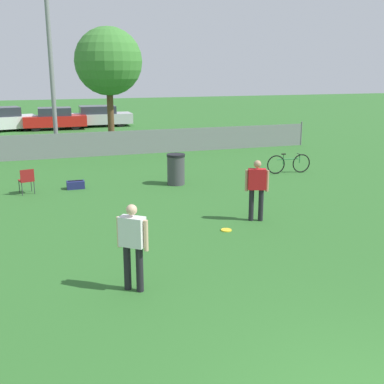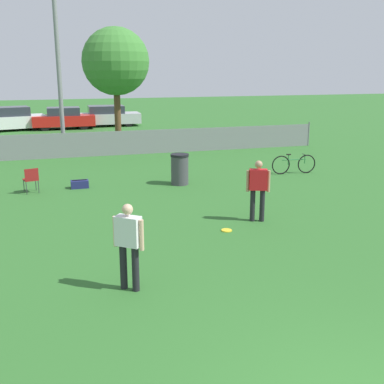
% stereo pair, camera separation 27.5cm
% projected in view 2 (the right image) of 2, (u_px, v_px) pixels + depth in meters
% --- Properties ---
extents(fence_backline, '(19.01, 0.07, 1.21)m').
position_uv_depth(fence_backline, '(124.00, 143.00, 21.93)').
color(fence_backline, gray).
rests_on(fence_backline, ground_plane).
extents(light_pole, '(0.90, 0.36, 8.82)m').
position_uv_depth(light_pole, '(57.00, 38.00, 21.50)').
color(light_pole, gray).
rests_on(light_pole, ground_plane).
extents(tree_near_pole, '(3.29, 3.29, 5.82)m').
position_uv_depth(tree_near_pole, '(116.00, 62.00, 23.49)').
color(tree_near_pole, brown).
rests_on(tree_near_pole, ground_plane).
extents(player_receiver_white, '(0.49, 0.46, 1.60)m').
position_uv_depth(player_receiver_white, '(129.00, 241.00, 8.45)').
color(player_receiver_white, black).
rests_on(player_receiver_white, ground_plane).
extents(player_defender_red, '(0.58, 0.37, 1.60)m').
position_uv_depth(player_defender_red, '(258.00, 186.00, 12.32)').
color(player_defender_red, black).
rests_on(player_defender_red, ground_plane).
extents(frisbee_disc, '(0.27, 0.27, 0.03)m').
position_uv_depth(frisbee_disc, '(227.00, 230.00, 11.79)').
color(frisbee_disc, yellow).
rests_on(frisbee_disc, ground_plane).
extents(folding_chair_sideline, '(0.51, 0.51, 0.81)m').
position_uv_depth(folding_chair_sideline, '(31.00, 178.00, 15.24)').
color(folding_chair_sideline, '#333338').
rests_on(folding_chair_sideline, ground_plane).
extents(bicycle_sideline, '(1.74, 0.44, 0.76)m').
position_uv_depth(bicycle_sideline, '(294.00, 164.00, 18.05)').
color(bicycle_sideline, black).
rests_on(bicycle_sideline, ground_plane).
extents(trash_bin, '(0.62, 0.62, 1.05)m').
position_uv_depth(trash_bin, '(180.00, 169.00, 16.37)').
color(trash_bin, '#3F3F44').
rests_on(trash_bin, ground_plane).
extents(gear_bag_sideline, '(0.57, 0.31, 0.28)m').
position_uv_depth(gear_bag_sideline, '(80.00, 184.00, 15.96)').
color(gear_bag_sideline, navy).
rests_on(gear_bag_sideline, ground_plane).
extents(parked_car_white, '(4.39, 2.52, 1.49)m').
position_uv_depth(parked_car_white, '(12.00, 119.00, 30.46)').
color(parked_car_white, black).
rests_on(parked_car_white, ground_plane).
extents(parked_car_red, '(3.94, 1.73, 1.40)m').
position_uv_depth(parked_car_red, '(64.00, 118.00, 31.22)').
color(parked_car_red, black).
rests_on(parked_car_red, ground_plane).
extents(parked_car_silver, '(4.53, 1.82, 1.38)m').
position_uv_depth(parked_car_silver, '(106.00, 116.00, 32.76)').
color(parked_car_silver, black).
rests_on(parked_car_silver, ground_plane).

